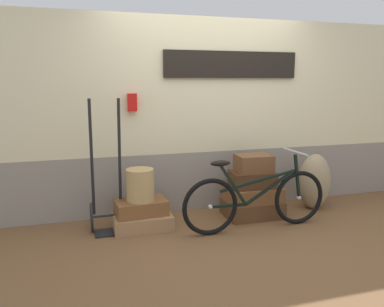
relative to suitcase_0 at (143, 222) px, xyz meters
name	(u,v)px	position (x,y,z in m)	size (l,w,h in m)	color
ground	(228,232)	(0.88, -0.30, -0.11)	(8.83, 5.20, 0.06)	brown
station_building	(205,116)	(0.89, 0.55, 1.09)	(6.83, 0.74, 2.33)	gray
suitcase_0	(143,222)	(0.00, 0.00, 0.00)	(0.63, 0.38, 0.16)	#9E754C
suitcase_1	(141,207)	(-0.01, 0.03, 0.16)	(0.55, 0.34, 0.16)	brown
suitcase_2	(252,208)	(1.33, 0.03, 0.02)	(0.66, 0.47, 0.19)	brown
suitcase_3	(252,193)	(1.32, 0.03, 0.20)	(0.63, 0.46, 0.17)	brown
suitcase_4	(252,179)	(1.31, 0.03, 0.38)	(0.50, 0.36, 0.19)	#4C2D19
suitcase_5	(254,163)	(1.31, 0.00, 0.57)	(0.40, 0.30, 0.20)	brown
wicker_basket	(140,185)	(-0.01, 0.02, 0.41)	(0.30, 0.30, 0.35)	tan
luggage_trolley	(108,201)	(-0.36, 0.07, 0.25)	(0.37, 0.38, 1.42)	black
burlap_sack	(314,181)	(2.19, 0.07, 0.27)	(0.40, 0.34, 0.70)	#9E8966
bicycle	(256,200)	(1.17, -0.36, 0.25)	(1.67, 0.46, 0.84)	black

